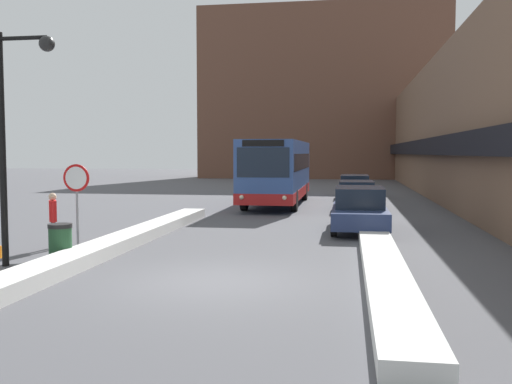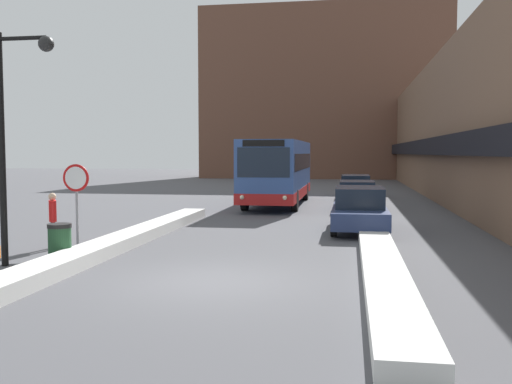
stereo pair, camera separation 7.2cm
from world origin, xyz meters
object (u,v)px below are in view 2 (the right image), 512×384
object	(u,v)px
street_lamp	(13,120)
parked_car_back	(355,186)
city_bus	(278,171)
parked_car_middle	(357,195)
parked_car_front	(359,209)
trash_bin	(60,243)
stop_sign	(76,188)
pedestrian	(53,215)

from	to	relation	value
street_lamp	parked_car_back	bearing A→B (deg)	69.77
city_bus	parked_car_middle	distance (m)	4.64
parked_car_front	trash_bin	xyz separation A→B (m)	(-7.45, -6.89, -0.28)
stop_sign	pedestrian	xyz separation A→B (m)	(-0.77, 0.08, -0.79)
street_lamp	pedestrian	distance (m)	3.56
city_bus	street_lamp	xyz separation A→B (m)	(-4.16, -17.01, 1.70)
city_bus	pedestrian	bearing A→B (deg)	-107.53
city_bus	street_lamp	distance (m)	17.59
parked_car_back	pedestrian	distance (m)	21.51
parked_car_middle	parked_car_back	xyz separation A→B (m)	(0.00, 7.23, 0.01)
trash_bin	parked_car_middle	bearing A→B (deg)	62.40
parked_car_front	stop_sign	xyz separation A→B (m)	(-7.84, -5.21, 0.98)
parked_car_front	stop_sign	world-z (taller)	stop_sign
pedestrian	trash_bin	size ratio (longest dim) A/B	1.66
parked_car_front	street_lamp	distance (m)	11.49
parked_car_front	trash_bin	size ratio (longest dim) A/B	4.99
pedestrian	parked_car_front	bearing A→B (deg)	90.14
stop_sign	pedestrian	distance (m)	1.10
city_bus	trash_bin	bearing A→B (deg)	-101.90
parked_car_middle	trash_bin	distance (m)	16.09
city_bus	stop_sign	size ratio (longest dim) A/B	4.36
parked_car_front	parked_car_back	distance (m)	14.59
parked_car_front	parked_car_middle	xyz separation A→B (m)	(-0.00, 7.36, -0.07)
parked_car_front	parked_car_back	xyz separation A→B (m)	(0.00, 14.59, -0.06)
parked_car_middle	street_lamp	bearing A→B (deg)	-118.65
parked_car_middle	trash_bin	xyz separation A→B (m)	(-7.45, -14.26, -0.21)
street_lamp	parked_car_front	bearing A→B (deg)	42.90
city_bus	parked_car_front	world-z (taller)	city_bus
parked_car_middle	city_bus	bearing A→B (deg)	152.95
stop_sign	parked_car_front	bearing A→B (deg)	33.59
trash_bin	parked_car_back	bearing A→B (deg)	70.87
stop_sign	trash_bin	bearing A→B (deg)	-77.08
parked_car_middle	parked_car_back	distance (m)	7.23
pedestrian	trash_bin	distance (m)	2.16
city_bus	parked_car_back	world-z (taller)	city_bus
parked_car_front	pedestrian	world-z (taller)	pedestrian
city_bus	parked_car_front	bearing A→B (deg)	-66.89
parked_car_back	street_lamp	bearing A→B (deg)	-110.23
city_bus	parked_car_back	distance (m)	6.64
parked_car_front	pedestrian	distance (m)	10.02
city_bus	stop_sign	bearing A→B (deg)	-104.65
city_bus	trash_bin	xyz separation A→B (m)	(-3.44, -16.31, -1.30)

